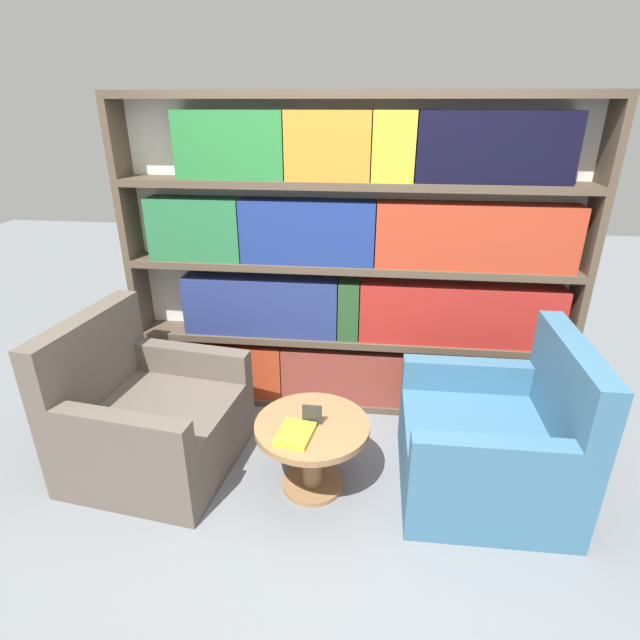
# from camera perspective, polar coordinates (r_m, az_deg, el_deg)

# --- Properties ---
(ground_plane) EXTENTS (14.00, 14.00, 0.00)m
(ground_plane) POSITION_cam_1_polar(r_m,az_deg,el_deg) (3.02, 1.31, -22.07)
(ground_plane) COLOR slate
(bookshelf) EXTENTS (3.15, 0.30, 2.22)m
(bookshelf) POSITION_cam_1_polar(r_m,az_deg,el_deg) (3.51, 4.00, 5.70)
(bookshelf) COLOR silver
(bookshelf) RESTS_ON ground_plane
(armchair_left) EXTENTS (1.06, 1.06, 0.99)m
(armchair_left) POSITION_cam_1_polar(r_m,az_deg,el_deg) (3.39, -18.96, -10.73)
(armchair_left) COLOR brown
(armchair_left) RESTS_ON ground_plane
(armchair_right) EXTENTS (0.94, 0.95, 0.99)m
(armchair_right) POSITION_cam_1_polar(r_m,az_deg,el_deg) (3.18, 19.18, -13.26)
(armchair_right) COLOR #386684
(armchair_right) RESTS_ON ground_plane
(coffee_table) EXTENTS (0.67, 0.67, 0.46)m
(coffee_table) POSITION_cam_1_polar(r_m,az_deg,el_deg) (3.02, -0.89, -13.76)
(coffee_table) COLOR olive
(coffee_table) RESTS_ON ground_plane
(table_sign) EXTENTS (0.11, 0.06, 0.12)m
(table_sign) POSITION_cam_1_polar(r_m,az_deg,el_deg) (2.91, -0.91, -10.94)
(table_sign) COLOR black
(table_sign) RESTS_ON coffee_table
(stray_book) EXTENTS (0.22, 0.26, 0.03)m
(stray_book) POSITION_cam_1_polar(r_m,az_deg,el_deg) (2.84, -2.85, -12.87)
(stray_book) COLOR gold
(stray_book) RESTS_ON coffee_table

